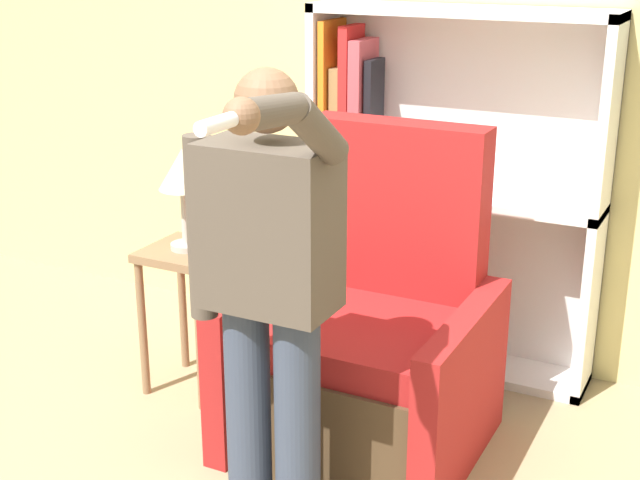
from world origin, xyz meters
name	(u,v)px	position (x,y,z in m)	size (l,w,h in m)	color
wall_back	(464,58)	(0.01, 2.03, 1.40)	(8.00, 0.11, 2.80)	#DBCC84
bookcase	(420,193)	(-0.12, 1.87, 0.81)	(1.32, 0.28, 1.64)	white
armchair	(368,349)	(-0.02, 1.09, 0.38)	(0.92, 0.84, 1.23)	#4C3823
person_standing	(268,286)	(-0.06, 0.40, 0.88)	(0.56, 0.78, 1.56)	#384256
side_table	(189,282)	(-0.88, 1.12, 0.50)	(0.35, 0.35, 0.65)	#846647
table_lamp	(183,175)	(-0.88, 1.12, 0.97)	(0.21, 0.21, 0.43)	#B7B2A8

